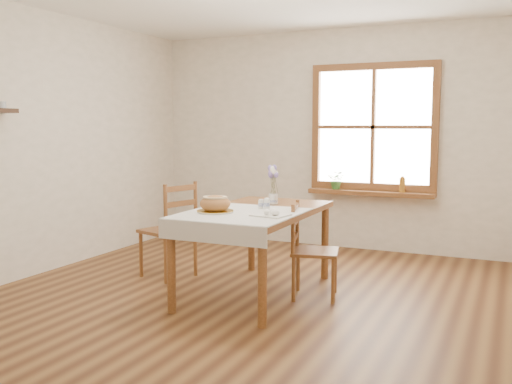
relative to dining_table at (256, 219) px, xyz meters
The scene contains 18 objects.
ground 0.73m from the dining_table, 90.00° to the right, with size 5.00×5.00×0.00m, color brown.
room_walls 1.08m from the dining_table, 90.00° to the right, with size 4.60×5.10×2.65m.
window 2.36m from the dining_table, 77.02° to the left, with size 1.46×0.08×1.46m.
window_sill 2.16m from the dining_table, 76.61° to the left, with size 1.46×0.20×0.05m.
dining_table is the anchor object (origin of this frame).
table_linen 0.32m from the dining_table, 90.00° to the right, with size 0.91×0.99×0.01m, color silver.
chair_left 1.06m from the dining_table, 169.99° to the left, with size 0.44×0.46×0.93m, color brown, non-canonical shape.
chair_right 0.57m from the dining_table, 14.03° to the left, with size 0.38×0.40×0.82m, color brown, non-canonical shape.
bread_plate 0.43m from the dining_table, 119.33° to the right, with size 0.29×0.29×0.02m, color silver.
bread_loaf 0.45m from the dining_table, 119.33° to the right, with size 0.25×0.25×0.14m, color #B3713F.
egg_napkin 0.44m from the dining_table, 49.93° to the right, with size 0.27×0.23×0.01m, color silver.
eggs 0.45m from the dining_table, 49.93° to the right, with size 0.20×0.18×0.05m, color white, non-canonical shape.
salt_shaker 0.19m from the dining_table, 13.94° to the right, with size 0.05×0.05×0.10m, color silver.
pepper_shaker 0.15m from the dining_table, 20.17° to the right, with size 0.05×0.05×0.09m, color silver.
flower_vase 0.34m from the dining_table, 85.30° to the left, with size 0.08×0.08×0.09m, color silver.
lavender_bouquet 0.45m from the dining_table, 85.30° to the left, with size 0.15×0.15×0.27m, color #725DA5, non-canonical shape.
potted_plant 2.11m from the dining_table, 87.49° to the left, with size 0.19×0.21×0.17m, color #38702D.
amber_bottle 2.27m from the dining_table, 67.71° to the left, with size 0.07×0.07×0.18m, color #A1691D.
Camera 1 is at (2.03, -4.12, 1.47)m, focal length 40.00 mm.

